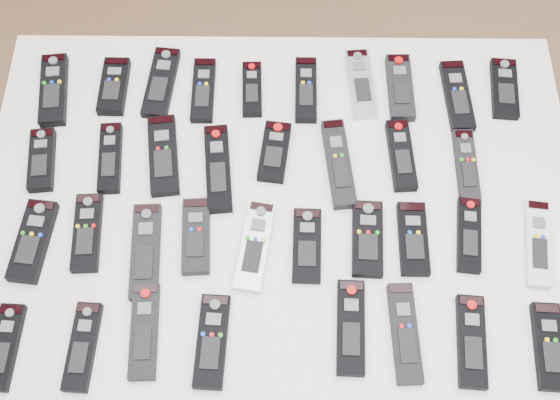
{
  "coord_description": "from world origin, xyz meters",
  "views": [
    {
      "loc": [
        -0.04,
        -0.53,
        2.09
      ],
      "look_at": [
        -0.05,
        0.11,
        0.8
      ],
      "focal_mm": 45.0,
      "sensor_mm": 36.0,
      "label": 1
    }
  ],
  "objects_px": {
    "remote_4": "(252,89)",
    "remote_25": "(413,239)",
    "remote_9": "(504,89)",
    "remote_23": "(307,246)",
    "remote_31": "(212,341)",
    "remote_11": "(110,158)",
    "remote_24": "(367,239)",
    "remote_26": "(469,235)",
    "remote_14": "(275,152)",
    "remote_28": "(5,347)",
    "remote_20": "(146,251)",
    "remote_34": "(471,341)",
    "remote_32": "(351,327)",
    "remote_18": "(33,241)",
    "remote_7": "(400,88)",
    "remote_6": "(361,84)",
    "remote_29": "(83,347)",
    "remote_30": "(144,331)",
    "remote_16": "(401,155)",
    "remote_27": "(538,244)",
    "remote_12": "(163,155)",
    "remote_35": "(549,346)",
    "remote_1": "(114,86)",
    "remote_3": "(203,90)",
    "remote_17": "(466,167)",
    "remote_22": "(255,246)",
    "remote_0": "(54,90)",
    "remote_15": "(339,164)",
    "remote_19": "(87,233)",
    "remote_5": "(306,90)",
    "remote_10": "(42,160)",
    "table": "(280,216)",
    "remote_2": "(161,83)",
    "remote_13": "(218,168)",
    "remote_8": "(457,96)"
  },
  "relations": [
    {
      "from": "remote_9",
      "to": "table",
      "type": "bearing_deg",
      "value": -145.41
    },
    {
      "from": "remote_1",
      "to": "remote_32",
      "type": "relative_size",
      "value": 0.79
    },
    {
      "from": "remote_4",
      "to": "remote_34",
      "type": "bearing_deg",
      "value": -55.04
    },
    {
      "from": "remote_24",
      "to": "remote_26",
      "type": "distance_m",
      "value": 0.21
    },
    {
      "from": "remote_5",
      "to": "remote_6",
      "type": "distance_m",
      "value": 0.13
    },
    {
      "from": "remote_27",
      "to": "remote_29",
      "type": "relative_size",
      "value": 1.11
    },
    {
      "from": "remote_4",
      "to": "remote_25",
      "type": "distance_m",
      "value": 0.49
    },
    {
      "from": "remote_1",
      "to": "remote_10",
      "type": "relative_size",
      "value": 1.0
    },
    {
      "from": "remote_29",
      "to": "remote_30",
      "type": "bearing_deg",
      "value": 18.64
    },
    {
      "from": "remote_0",
      "to": "remote_19",
      "type": "bearing_deg",
      "value": -77.24
    },
    {
      "from": "remote_4",
      "to": "remote_18",
      "type": "height_order",
      "value": "remote_18"
    },
    {
      "from": "remote_6",
      "to": "remote_25",
      "type": "height_order",
      "value": "remote_6"
    },
    {
      "from": "remote_18",
      "to": "remote_25",
      "type": "xyz_separation_m",
      "value": [
        0.77,
        0.01,
        -0.0
      ]
    },
    {
      "from": "remote_1",
      "to": "remote_32",
      "type": "bearing_deg",
      "value": -46.02
    },
    {
      "from": "remote_35",
      "to": "remote_25",
      "type": "bearing_deg",
      "value": 140.4
    },
    {
      "from": "remote_35",
      "to": "remote_31",
      "type": "bearing_deg",
      "value": -177.49
    },
    {
      "from": "remote_8",
      "to": "remote_11",
      "type": "height_order",
      "value": "remote_11"
    },
    {
      "from": "table",
      "to": "remote_6",
      "type": "relative_size",
      "value": 7.04
    },
    {
      "from": "remote_15",
      "to": "remote_19",
      "type": "xyz_separation_m",
      "value": [
        -0.51,
        -0.16,
        -0.0
      ]
    },
    {
      "from": "remote_7",
      "to": "remote_22",
      "type": "height_order",
      "value": "remote_7"
    },
    {
      "from": "remote_25",
      "to": "remote_11",
      "type": "bearing_deg",
      "value": 164.32
    },
    {
      "from": "remote_3",
      "to": "remote_14",
      "type": "distance_m",
      "value": 0.23
    },
    {
      "from": "remote_18",
      "to": "remote_28",
      "type": "distance_m",
      "value": 0.22
    },
    {
      "from": "remote_7",
      "to": "remote_12",
      "type": "xyz_separation_m",
      "value": [
        -0.52,
        -0.18,
        -0.0
      ]
    },
    {
      "from": "remote_20",
      "to": "remote_22",
      "type": "bearing_deg",
      "value": 0.85
    },
    {
      "from": "remote_13",
      "to": "remote_14",
      "type": "distance_m",
      "value": 0.13
    },
    {
      "from": "remote_34",
      "to": "remote_28",
      "type": "bearing_deg",
      "value": -174.63
    },
    {
      "from": "remote_9",
      "to": "remote_23",
      "type": "distance_m",
      "value": 0.59
    },
    {
      "from": "remote_2",
      "to": "remote_23",
      "type": "relative_size",
      "value": 1.17
    },
    {
      "from": "remote_3",
      "to": "remote_11",
      "type": "height_order",
      "value": "remote_11"
    },
    {
      "from": "remote_31",
      "to": "remote_11",
      "type": "bearing_deg",
      "value": 123.85
    },
    {
      "from": "remote_2",
      "to": "remote_6",
      "type": "xyz_separation_m",
      "value": [
        0.45,
        -0.0,
        0.0
      ]
    },
    {
      "from": "remote_4",
      "to": "remote_25",
      "type": "bearing_deg",
      "value": -49.16
    },
    {
      "from": "remote_15",
      "to": "remote_13",
      "type": "bearing_deg",
      "value": 176.6
    },
    {
      "from": "remote_0",
      "to": "remote_24",
      "type": "bearing_deg",
      "value": -33.82
    },
    {
      "from": "remote_24",
      "to": "remote_32",
      "type": "xyz_separation_m",
      "value": [
        -0.04,
        -0.18,
        -0.0
      ]
    },
    {
      "from": "remote_16",
      "to": "remote_27",
      "type": "distance_m",
      "value": 0.33
    },
    {
      "from": "remote_3",
      "to": "remote_30",
      "type": "height_order",
      "value": "remote_30"
    },
    {
      "from": "remote_0",
      "to": "remote_4",
      "type": "relative_size",
      "value": 1.33
    },
    {
      "from": "remote_14",
      "to": "remote_16",
      "type": "distance_m",
      "value": 0.27
    },
    {
      "from": "remote_14",
      "to": "remote_15",
      "type": "xyz_separation_m",
      "value": [
        0.14,
        -0.03,
        0.0
      ]
    },
    {
      "from": "remote_6",
      "to": "remote_28",
      "type": "bearing_deg",
      "value": -143.7
    },
    {
      "from": "remote_14",
      "to": "remote_28",
      "type": "distance_m",
      "value": 0.66
    },
    {
      "from": "remote_20",
      "to": "remote_34",
      "type": "relative_size",
      "value": 1.15
    },
    {
      "from": "remote_17",
      "to": "remote_23",
      "type": "xyz_separation_m",
      "value": [
        -0.34,
        -0.18,
        -0.0
      ]
    },
    {
      "from": "remote_12",
      "to": "remote_11",
      "type": "bearing_deg",
      "value": 176.75
    },
    {
      "from": "remote_19",
      "to": "remote_26",
      "type": "bearing_deg",
      "value": -2.95
    },
    {
      "from": "remote_0",
      "to": "remote_6",
      "type": "relative_size",
      "value": 1.04
    },
    {
      "from": "remote_5",
      "to": "remote_15",
      "type": "distance_m",
      "value": 0.2
    },
    {
      "from": "remote_7",
      "to": "remote_24",
      "type": "bearing_deg",
      "value": -104.72
    }
  ]
}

